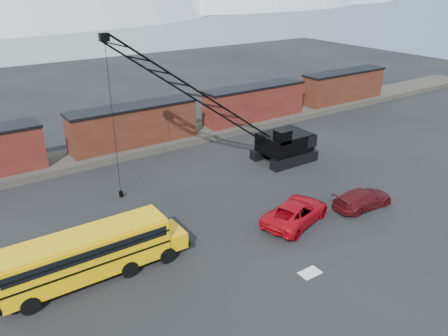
# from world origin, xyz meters

# --- Properties ---
(ground) EXTENTS (160.00, 160.00, 0.00)m
(ground) POSITION_xyz_m (0.00, 0.00, 0.00)
(ground) COLOR black
(ground) RESTS_ON ground
(gravel_berm) EXTENTS (120.00, 5.00, 0.70)m
(gravel_berm) POSITION_xyz_m (0.00, 22.00, 0.35)
(gravel_berm) COLOR #47413A
(gravel_berm) RESTS_ON ground
(boxcar_mid) EXTENTS (13.70, 3.10, 4.17)m
(boxcar_mid) POSITION_xyz_m (0.00, 22.00, 2.76)
(boxcar_mid) COLOR #512416
(boxcar_mid) RESTS_ON gravel_berm
(boxcar_east_near) EXTENTS (13.70, 3.10, 4.17)m
(boxcar_east_near) POSITION_xyz_m (16.00, 22.00, 2.76)
(boxcar_east_near) COLOR #411412
(boxcar_east_near) RESTS_ON gravel_berm
(boxcar_east_far) EXTENTS (13.70, 3.10, 4.17)m
(boxcar_east_far) POSITION_xyz_m (32.00, 22.00, 2.76)
(boxcar_east_far) COLOR #512416
(boxcar_east_far) RESTS_ON gravel_berm
(snow_patch) EXTENTS (1.40, 0.90, 0.02)m
(snow_patch) POSITION_xyz_m (0.50, -4.00, 0.01)
(snow_patch) COLOR silver
(snow_patch) RESTS_ON ground
(school_bus) EXTENTS (11.65, 2.65, 3.19)m
(school_bus) POSITION_xyz_m (-10.88, 3.17, 1.79)
(school_bus) COLOR #E1A404
(school_bus) RESTS_ON ground
(red_pickup) EXTENTS (6.85, 4.63, 1.74)m
(red_pickup) POSITION_xyz_m (3.95, 1.15, 0.87)
(red_pickup) COLOR #B00813
(red_pickup) RESTS_ON ground
(maroon_suv) EXTENTS (5.43, 2.42, 1.55)m
(maroon_suv) POSITION_xyz_m (10.00, -0.11, 0.77)
(maroon_suv) COLOR #480C11
(maroon_suv) RESTS_ON ground
(crawler_crane) EXTENTS (20.11, 4.20, 13.57)m
(crawler_crane) POSITION_xyz_m (3.00, 11.71, 7.10)
(crawler_crane) COLOR black
(crawler_crane) RESTS_ON ground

